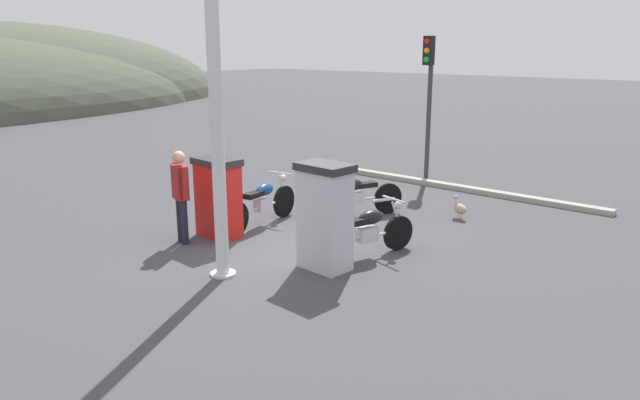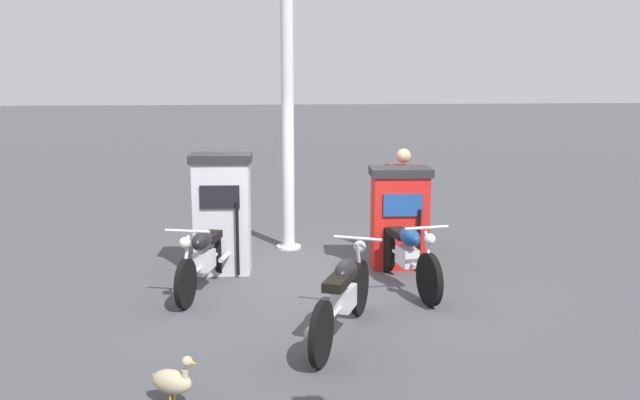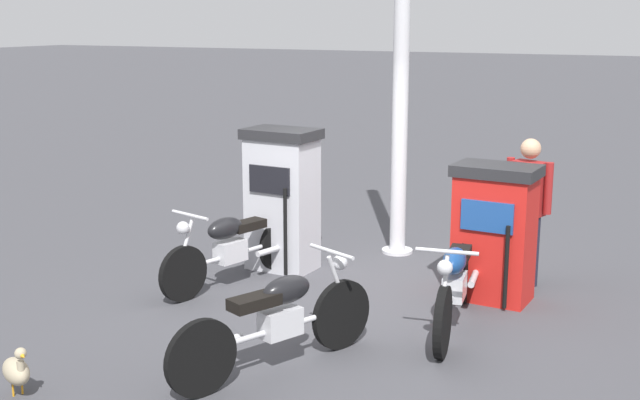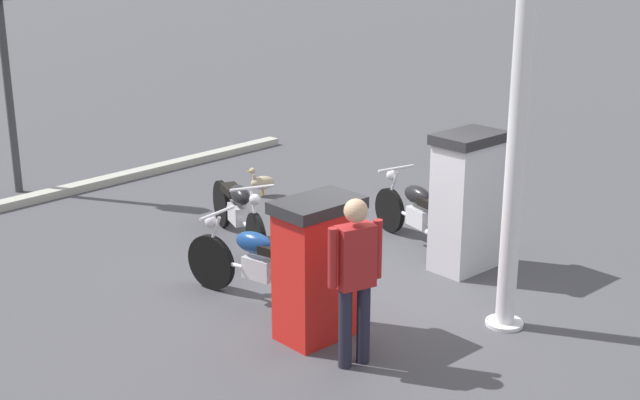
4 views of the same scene
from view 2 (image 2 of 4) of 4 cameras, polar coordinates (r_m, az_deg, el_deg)
name	(u,v)px [view 2 (image 2 of 4)]	position (r m, az deg, el deg)	size (l,w,h in m)	color
ground_plane	(316,281)	(9.22, -0.31, -6.91)	(120.00, 120.00, 0.00)	#424247
fuel_pump_near	(222,213)	(9.54, -8.33, -1.08)	(0.66, 0.88, 1.70)	silver
fuel_pump_far	(400,217)	(9.80, 6.80, -1.43)	(0.65, 0.91, 1.47)	red
motorcycle_near_pump	(205,256)	(8.85, -9.78, -4.76)	(2.02, 0.80, 0.94)	black
motorcycle_far_pump	(407,254)	(8.91, 7.40, -4.57)	(2.17, 0.58, 0.96)	black
motorcycle_extra	(343,295)	(7.19, 1.98, -8.06)	(2.00, 0.99, 0.96)	black
attendant_person	(403,194)	(10.46, 7.07, 0.50)	(0.30, 0.57, 1.67)	#1E1E2D
wandering_duck	(173,380)	(6.00, -12.44, -14.77)	(0.33, 0.44, 0.46)	tan
canopy_support_pole	(288,109)	(10.62, -2.78, 7.72)	(0.40, 0.40, 4.65)	silver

